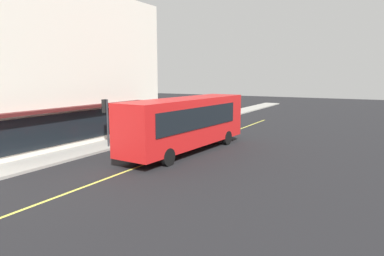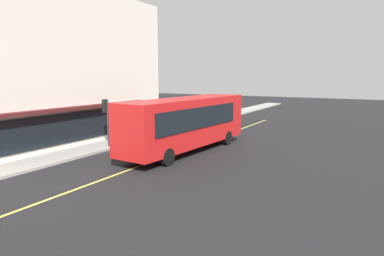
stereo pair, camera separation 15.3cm
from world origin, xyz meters
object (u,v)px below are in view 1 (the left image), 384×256
traffic_light (106,111)px  car_navy (216,118)px  bus (187,122)px  car_maroon (158,132)px  pedestrian_by_curb (188,114)px

traffic_light → car_navy: traffic_light is taller
bus → car_navy: 12.00m
car_maroon → pedestrian_by_curb: pedestrian_by_curb is taller
bus → car_maroon: bearing=63.1°
car_navy → pedestrian_by_curb: pedestrian_by_curb is taller
car_maroon → bus: bearing=-116.9°
traffic_light → pedestrian_by_curb: (12.72, 0.82, -1.45)m
car_maroon → pedestrian_by_curb: (9.17, 2.60, 0.34)m
pedestrian_by_curb → traffic_light: bearing=-176.3°
bus → car_maroon: size_ratio=2.61×
car_navy → pedestrian_by_curb: (-0.50, 2.83, 0.34)m
bus → pedestrian_by_curb: 12.61m
bus → pedestrian_by_curb: size_ratio=7.17×
bus → pedestrian_by_curb: bus is taller
car_maroon → car_navy: same height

